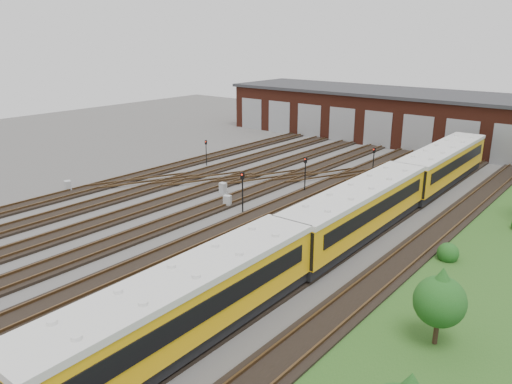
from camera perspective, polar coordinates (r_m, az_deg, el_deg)
The scene contains 16 objects.
ground at distance 35.83m, azimuth -7.86°, elevation -4.44°, with size 120.00×120.00×0.00m, color #4D4B48.
track_network at distance 36.28m, azimuth -7.37°, elevation -3.95°, with size 30.40×70.00×0.33m.
maintenance_shed at distance 67.87m, azimuth 17.54°, elevation 8.19°, with size 51.00×12.50×6.35m.
grass_verge at distance 35.55m, azimuth 27.26°, elevation -6.48°, with size 8.00×55.00×0.05m, color #224C19.
metro_train at distance 34.32m, azimuth 11.73°, elevation -2.02°, with size 3.14×48.12×3.32m.
signal_mast_0 at distance 52.88m, azimuth -5.73°, elevation 4.85°, with size 0.24×0.23×2.75m.
signal_mast_1 at distance 38.58m, azimuth -1.56°, elevation 0.62°, with size 0.31×0.29×3.23m.
signal_mast_2 at distance 43.78m, azimuth 5.65°, elevation 2.53°, with size 0.26×0.24×3.16m.
signal_mast_3 at distance 49.35m, azimuth 13.29°, elevation 3.72°, with size 0.27×0.25×2.98m.
relay_cabinet_0 at distance 47.14m, azimuth -20.70°, elevation 0.62°, with size 0.60×0.50×1.00m, color #ACB0B1.
relay_cabinet_1 at distance 43.78m, azimuth -3.79°, elevation 0.46°, with size 0.57×0.47×0.94m, color #ACB0B1.
relay_cabinet_2 at distance 40.29m, azimuth -3.29°, elevation -1.05°, with size 0.58×0.48×0.96m, color #ACB0B1.
relay_cabinet_3 at distance 39.27m, azimuth 11.94°, elevation -1.84°, with size 0.63×0.53×1.06m, color #ACB0B1.
relay_cabinet_4 at distance 44.62m, azimuth 16.98°, elevation 0.04°, with size 0.56×0.47×0.94m, color #ACB0B1.
tree_3 at distance 23.62m, azimuth 20.33°, elevation -11.07°, with size 2.30×2.30×3.81m.
bush_0 at distance 33.04m, azimuth 21.12°, elevation -6.23°, with size 1.32×1.32×1.32m, color #194E16.
Camera 1 is at (24.48, -22.51, 13.33)m, focal length 35.00 mm.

